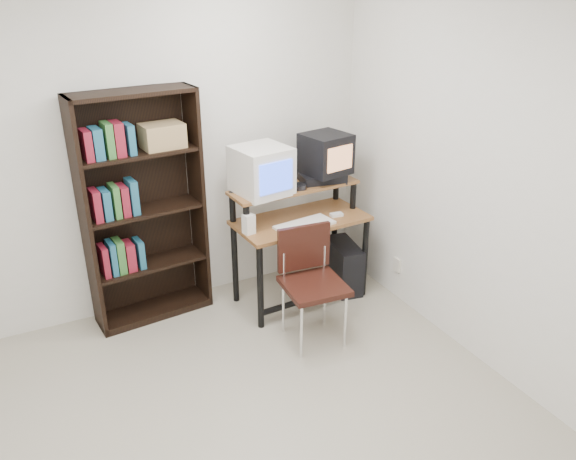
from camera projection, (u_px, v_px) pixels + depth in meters
name	position (u px, v px, depth m)	size (l,w,h in m)	color
back_wall	(122.00, 156.00, 4.19)	(4.00, 0.01, 2.60)	silver
right_wall	(528.00, 197.00, 3.39)	(0.01, 4.00, 2.60)	silver
computer_desk	(300.00, 225.00, 4.57)	(1.10, 0.59, 0.98)	brown
crt_monitor	(261.00, 171.00, 4.32)	(0.45, 0.45, 0.37)	white
vcr	(321.00, 177.00, 4.62)	(0.36, 0.26, 0.08)	black
crt_tv	(326.00, 154.00, 4.54)	(0.40, 0.39, 0.32)	black
cd_spindle	(300.00, 187.00, 4.45)	(0.12, 0.12, 0.05)	#26262B
keyboard	(305.00, 226.00, 4.39)	(0.47, 0.21, 0.04)	white
mousepad	(336.00, 217.00, 4.60)	(0.22, 0.18, 0.01)	black
mouse	(337.00, 215.00, 4.58)	(0.10, 0.06, 0.03)	white
desk_speaker	(249.00, 225.00, 4.24)	(0.08, 0.07, 0.17)	white
pc_tower	(344.00, 266.00, 4.91)	(0.20, 0.45, 0.42)	black
school_chair	(310.00, 273.00, 4.12)	(0.47, 0.47, 0.86)	black
bookshelf	(142.00, 207.00, 4.25)	(0.93, 0.39, 1.80)	black
wall_outlet	(397.00, 265.00, 4.73)	(0.02, 0.08, 0.12)	beige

